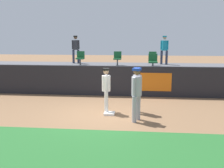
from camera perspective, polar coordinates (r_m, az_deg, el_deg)
name	(u,v)px	position (r m, az deg, el deg)	size (l,w,h in m)	color
ground_plane	(102,115)	(10.19, -2.23, -6.69)	(60.00, 60.00, 0.00)	#846042
grass_foreground_strip	(86,148)	(7.44, -5.50, -13.35)	(18.00, 2.80, 0.01)	#26662B
first_base	(109,113)	(10.30, -0.56, -6.27)	(0.40, 0.40, 0.08)	white
player_fielder_home	(106,87)	(10.35, -1.21, -0.68)	(0.37, 0.56, 1.74)	white
player_runner_visitor	(137,87)	(10.34, 5.34, -0.61)	(0.38, 0.49, 1.77)	#9EA3AD
player_coach_visitor	(137,91)	(9.33, 5.24, -1.44)	(0.47, 0.49, 1.88)	#9EA3AD
field_wall	(111,81)	(13.32, -0.17, 0.68)	(18.00, 0.26, 1.48)	black
bleacher_platform	(116,76)	(15.87, 0.75, 1.66)	(18.00, 4.80, 1.15)	#59595E
seat_back_center	(117,58)	(16.41, 1.17, 5.63)	(0.46, 0.44, 0.84)	#4C4C51
seat_back_right	(153,58)	(16.37, 8.63, 5.51)	(0.45, 0.44, 0.84)	#4C4C51
seat_front_right	(153,61)	(14.58, 8.68, 4.92)	(0.47, 0.44, 0.84)	#4C4C51
seat_back_left	(80,57)	(16.75, -6.73, 5.67)	(0.48, 0.44, 0.84)	#4C4C51
spectator_hooded	(164,48)	(17.19, 11.05, 7.53)	(0.49, 0.39, 1.77)	#33384C
spectator_capped	(76,47)	(17.77, -7.71, 7.73)	(0.50, 0.38, 1.78)	#33384C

